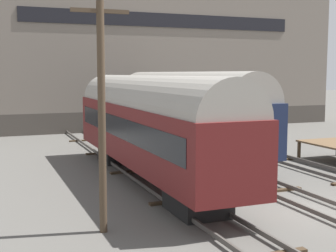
# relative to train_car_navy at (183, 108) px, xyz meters

# --- Properties ---
(ground_plane) EXTENTS (200.00, 200.00, 0.00)m
(ground_plane) POSITION_rel_train_car_navy_xyz_m (0.00, -13.00, -2.90)
(ground_plane) COLOR #56544F
(track_left) EXTENTS (2.60, 60.00, 0.26)m
(track_left) POSITION_rel_train_car_navy_xyz_m (-4.37, -13.00, -2.76)
(track_left) COLOR #4C4742
(track_left) RESTS_ON ground
(track_middle) EXTENTS (2.60, 60.00, 0.26)m
(track_middle) POSITION_rel_train_car_navy_xyz_m (0.00, -13.00, -2.76)
(track_middle) COLOR #4C4742
(track_middle) RESTS_ON ground
(train_car_navy) EXTENTS (3.14, 17.30, 5.14)m
(train_car_navy) POSITION_rel_train_car_navy_xyz_m (0.00, 0.00, 0.00)
(train_car_navy) COLOR black
(train_car_navy) RESTS_ON ground
(train_car_maroon) EXTENTS (2.86, 16.51, 4.95)m
(train_car_maroon) POSITION_rel_train_car_navy_xyz_m (-4.37, -6.16, -0.08)
(train_car_maroon) COLOR black
(train_car_maroon) RESTS_ON ground
(utility_pole) EXTENTS (1.80, 0.24, 7.87)m
(utility_pole) POSITION_rel_train_car_navy_xyz_m (-8.02, -12.28, 1.20)
(utility_pole) COLOR #473828
(utility_pole) RESTS_ON ground
(warehouse_building) EXTENTS (35.80, 13.62, 17.64)m
(warehouse_building) POSITION_rel_train_car_navy_xyz_m (3.80, 19.51, 5.92)
(warehouse_building) COLOR #46403A
(warehouse_building) RESTS_ON ground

